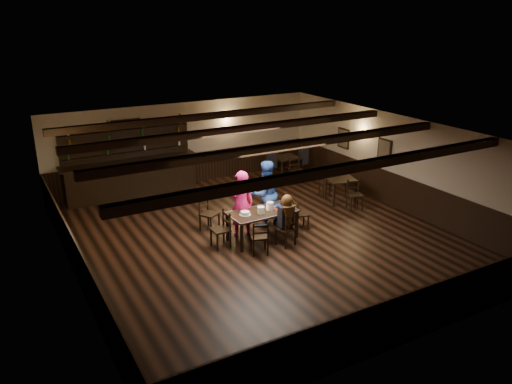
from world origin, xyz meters
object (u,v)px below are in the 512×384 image
woman_pink (241,204)px  cake (245,213)px  bar_counter (130,173)px  chair_near_left (260,235)px  chair_near_right (288,227)px  man_blue (265,193)px  dining_table (262,214)px

woman_pink → cake: (-0.14, -0.46, -0.07)m
woman_pink → cake: size_ratio=6.25×
bar_counter → chair_near_left: bearing=-75.4°
woman_pink → cake: woman_pink is taller
chair_near_left → chair_near_right: 0.82m
woman_pink → man_blue: bearing=-147.1°
chair_near_left → chair_near_right: chair_near_right is taller
dining_table → woman_pink: bearing=125.7°
man_blue → bar_counter: size_ratio=0.43×
man_blue → cake: man_blue is taller
chair_near_right → bar_counter: bearing=112.5°
cake → woman_pink: bearing=73.2°
woman_pink → dining_table: bearing=140.2°
chair_near_right → bar_counter: 5.94m
woman_pink → man_blue: (0.86, 0.29, 0.03)m
cake → bar_counter: size_ratio=0.07×
dining_table → man_blue: 0.95m
chair_near_left → man_blue: man_blue is taller
dining_table → bar_counter: bearing=111.6°
chair_near_left → dining_table: bearing=56.4°
chair_near_right → cake: 1.09m
chair_near_right → woman_pink: woman_pink is taller
dining_table → chair_near_right: chair_near_right is taller
chair_near_right → cake: size_ratio=3.17×
chair_near_left → bar_counter: bar_counter is taller
man_blue → cake: 1.26m
bar_counter → dining_table: bearing=-68.4°
cake → dining_table: bearing=-0.9°
dining_table → bar_counter: (-1.92, 4.84, 0.04)m
chair_near_left → chair_near_right: bearing=4.7°
dining_table → woman_pink: size_ratio=1.00×
chair_near_right → woman_pink: bearing=121.6°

